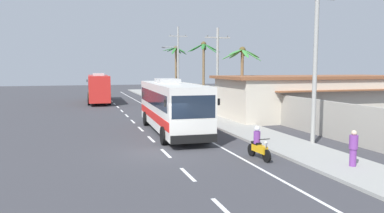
{
  "coord_description": "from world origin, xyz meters",
  "views": [
    {
      "loc": [
        -4.15,
        -18.32,
        4.29
      ],
      "look_at": [
        3.24,
        5.63,
        1.7
      ],
      "focal_mm": 34.55,
      "sensor_mm": 36.0,
      "label": 1
    }
  ],
  "objects": [
    {
      "name": "palm_third",
      "position": [
        9.21,
        20.62,
        5.29
      ],
      "size": [
        3.75,
        3.77,
        7.25
      ],
      "color": "brown",
      "rests_on": "ground"
    },
    {
      "name": "sidewalk_kerb",
      "position": [
        6.8,
        10.0,
        0.07
      ],
      "size": [
        3.2,
        90.0,
        0.14
      ],
      "primitive_type": "cube",
      "color": "#999993",
      "rests_on": "ground"
    },
    {
      "name": "palm_nearest",
      "position": [
        9.34,
        33.25,
        5.24
      ],
      "size": [
        3.63,
        3.41,
        7.48
      ],
      "color": "brown",
      "rests_on": "ground"
    },
    {
      "name": "coach_bus_foreground",
      "position": [
        1.8,
        5.66,
        1.86
      ],
      "size": [
        3.29,
        11.52,
        3.57
      ],
      "color": "silver",
      "rests_on": "ground"
    },
    {
      "name": "boundary_wall",
      "position": [
        10.6,
        14.0,
        1.14
      ],
      "size": [
        0.24,
        60.0,
        2.29
      ],
      "primitive_type": "cube",
      "color": "#9E998E",
      "rests_on": "ground"
    },
    {
      "name": "motorcycle_beside_bus",
      "position": [
        3.95,
        -2.77,
        0.64
      ],
      "size": [
        0.56,
        1.96,
        1.56
      ],
      "color": "black",
      "rests_on": "ground"
    },
    {
      "name": "ground_plane",
      "position": [
        0.0,
        0.0,
        0.0
      ],
      "size": [
        160.0,
        160.0,
        0.0
      ],
      "primitive_type": "plane",
      "color": "#3A3A3F"
    },
    {
      "name": "coach_bus_far_lane",
      "position": [
        -1.73,
        29.55,
        1.93
      ],
      "size": [
        3.04,
        11.64,
        3.7
      ],
      "color": "red",
      "rests_on": "ground"
    },
    {
      "name": "roadside_building",
      "position": [
        15.46,
        9.44,
        1.85
      ],
      "size": [
        16.73,
        7.38,
        3.66
      ],
      "color": "beige",
      "rests_on": "ground"
    },
    {
      "name": "utility_pole_nearest",
      "position": [
        8.38,
        -0.77,
        5.19
      ],
      "size": [
        2.24,
        0.24,
        10.03
      ],
      "color": "#9E9E99",
      "rests_on": "ground"
    },
    {
      "name": "utility_pole_mid",
      "position": [
        8.59,
        14.75,
        4.29
      ],
      "size": [
        2.51,
        0.24,
        8.11
      ],
      "color": "#9E9E99",
      "rests_on": "ground"
    },
    {
      "name": "utility_pole_far",
      "position": [
        8.81,
        30.27,
        5.26
      ],
      "size": [
        3.53,
        0.24,
        9.86
      ],
      "color": "#9E9E99",
      "rests_on": "ground"
    },
    {
      "name": "pedestrian_near_kerb",
      "position": [
        6.95,
        -5.62,
        0.95
      ],
      "size": [
        0.36,
        0.36,
        1.55
      ],
      "rotation": [
        0.0,
        0.0,
        1.28
      ],
      "color": "#75388E",
      "rests_on": "sidewalk_kerb"
    },
    {
      "name": "lane_markings",
      "position": [
        2.03,
        14.41,
        0.0
      ],
      "size": [
        3.38,
        71.0,
        0.01
      ],
      "color": "white",
      "rests_on": "ground"
    },
    {
      "name": "palm_second",
      "position": [
        9.73,
        11.66,
        4.72
      ],
      "size": [
        3.67,
        3.73,
        6.2
      ],
      "color": "brown",
      "rests_on": "ground"
    }
  ]
}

